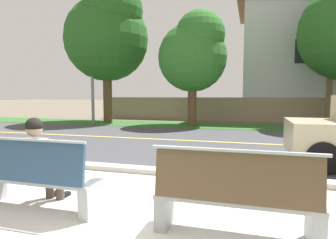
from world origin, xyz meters
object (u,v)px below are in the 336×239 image
(streetlamp, at_px, (94,54))
(shade_tree_far_left, at_px, (108,33))
(shade_tree_left, at_px, (194,52))
(seated_person_grey, at_px, (40,159))
(bench_left, at_px, (34,178))
(bench_right, at_px, (235,198))

(streetlamp, relative_size, shade_tree_far_left, 0.86)
(shade_tree_left, bearing_deg, streetlamp, -179.95)
(seated_person_grey, distance_m, streetlamp, 12.55)
(shade_tree_left, bearing_deg, seated_person_grey, -90.17)
(bench_left, height_order, seated_person_grey, seated_person_grey)
(bench_right, distance_m, shade_tree_left, 11.74)
(bench_left, relative_size, streetlamp, 0.27)
(bench_left, bearing_deg, streetlamp, 116.85)
(bench_left, height_order, streetlamp, streetlamp)
(bench_right, bearing_deg, shade_tree_far_left, 123.20)
(bench_left, distance_m, streetlamp, 12.77)
(streetlamp, height_order, shade_tree_far_left, shade_tree_far_left)
(seated_person_grey, bearing_deg, bench_left, -77.18)
(bench_right, relative_size, seated_person_grey, 1.40)
(bench_right, distance_m, seated_person_grey, 2.64)
(bench_left, distance_m, seated_person_grey, 0.28)
(bench_left, distance_m, bench_right, 2.58)
(bench_right, relative_size, streetlamp, 0.27)
(bench_right, bearing_deg, streetlamp, 126.54)
(bench_left, height_order, shade_tree_left, shade_tree_left)
(bench_right, bearing_deg, bench_left, 180.00)
(streetlamp, distance_m, shade_tree_left, 5.56)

